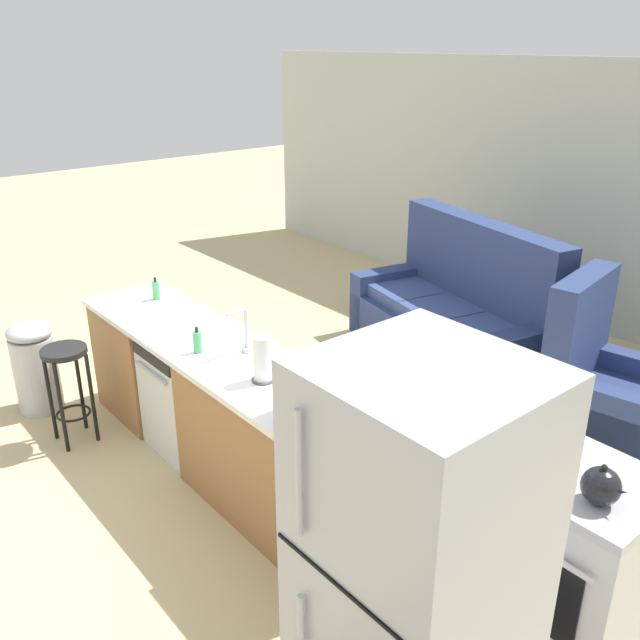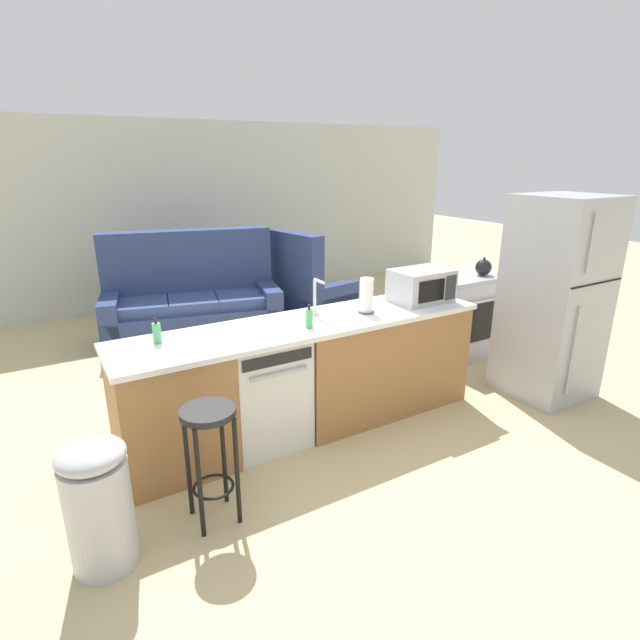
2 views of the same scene
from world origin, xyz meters
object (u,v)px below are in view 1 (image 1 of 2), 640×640
Objects in this scene: dishwasher at (194,393)px; bar_stool at (67,375)px; stove_range at (565,551)px; armchair at (597,389)px; trash_bin at (35,366)px; couch at (457,318)px; kettle at (601,486)px; paper_towel_roll at (263,359)px; refrigerator at (414,589)px; microwave at (334,396)px; soap_bottle at (197,342)px; dish_soap_bottle at (156,290)px.

dishwasher is 0.91m from bar_stool.
stove_range is 0.75× the size of armchair.
couch is (1.50, 3.29, 0.02)m from trash_bin.
kettle reaches higher than dishwasher.
couch is (-0.67, 2.62, -0.64)m from paper_towel_roll.
microwave is at bearing 153.04° from refrigerator.
kettle is 0.17× the size of armchair.
trash_bin is (-1.59, -0.57, -0.59)m from soap_bottle.
stove_range is at bearing 16.62° from soap_bottle.
trash_bin is at bearing -162.89° from paper_towel_roll.
trash_bin is at bearing -177.79° from refrigerator.
refrigerator is 6.38× the size of paper_towel_roll.
refrigerator is 2.43× the size of trash_bin.
kettle reaches higher than dish_soap_bottle.
microwave is 0.68× the size of trash_bin.
microwave is at bearing -161.21° from kettle.
stove_range is 2.03m from armchair.
kettle is at bearing 8.68° from dishwasher.
soap_bottle is at bearing -88.10° from couch.
dish_soap_bottle is at bearing 170.40° from dishwasher.
paper_towel_roll is 2.78m from couch.
microwave reaches higher than dish_soap_bottle.
bar_stool is (-3.22, -1.21, 0.08)m from stove_range.
kettle is (1.85, 0.45, -0.05)m from paper_towel_roll.
soap_bottle is 0.24× the size of bar_stool.
trash_bin is at bearing -134.21° from armchair.
couch reaches higher than armchair.
bar_stool is at bearing -133.37° from dishwasher.
armchair reaches higher than soap_bottle.
couch reaches higher than kettle.
armchair reaches higher than dishwasher.
stove_range is 4.39× the size of kettle.
dish_soap_bottle is at bearing -110.94° from couch.
kettle is at bearing 18.79° from microwave.
kettle is at bearing -62.55° from armchair.
soap_bottle is 1.18m from bar_stool.
bar_stool is at bearing -105.03° from couch.
microwave is at bearing -0.05° from dishwasher.
armchair reaches higher than trash_bin.
bar_stool is (-0.62, -0.66, 0.11)m from dishwasher.
refrigerator reaches higher than dishwasher.
refrigerator reaches higher than bar_stool.
bar_stool is 3.86m from armchair.
paper_towel_roll is 0.38× the size of trash_bin.
bar_stool and trash_bin have the same top height.
refrigerator is (2.60, -0.55, 0.48)m from dishwasher.
armchair is (1.41, 2.51, -0.62)m from soap_bottle.
paper_towel_roll is 1.63m from dish_soap_bottle.
soap_bottle reaches higher than bar_stool.
refrigerator reaches higher than couch.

